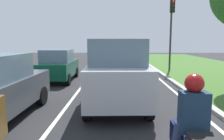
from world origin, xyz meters
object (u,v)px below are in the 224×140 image
at_px(car_suv_ahead, 116,72).
at_px(car_hatchback_far, 59,65).
at_px(traffic_light_near_right, 172,22).
at_px(rider_person, 193,110).

height_order(car_suv_ahead, car_hatchback_far, car_suv_ahead).
bearing_deg(car_suv_ahead, traffic_light_near_right, 61.92).
distance_m(car_suv_ahead, rider_person, 4.29).
xyz_separation_m(car_hatchback_far, rider_person, (4.35, -8.49, 0.31)).
height_order(car_hatchback_far, rider_person, car_hatchback_far).
relative_size(car_suv_ahead, traffic_light_near_right, 0.86).
bearing_deg(car_suv_ahead, rider_person, -76.87).
bearing_deg(traffic_light_near_right, rider_person, -103.34).
height_order(rider_person, traffic_light_near_right, traffic_light_near_right).
bearing_deg(car_suv_ahead, car_hatchback_far, 124.59).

